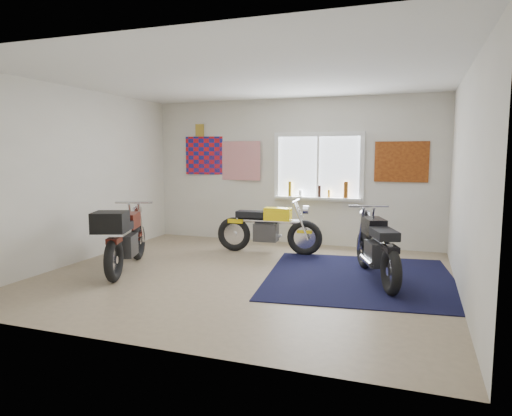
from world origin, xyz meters
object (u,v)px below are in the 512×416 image
(navy_rug, at_px, (360,278))
(maroon_tourer, at_px, (123,238))
(black_chrome_bike, at_px, (377,249))
(yellow_triumph, at_px, (268,229))

(navy_rug, bearing_deg, maroon_tourer, -166.01)
(navy_rug, distance_m, maroon_tourer, 3.36)
(navy_rug, relative_size, black_chrome_bike, 1.44)
(yellow_triumph, distance_m, black_chrome_bike, 2.20)
(yellow_triumph, height_order, black_chrome_bike, black_chrome_bike)
(yellow_triumph, bearing_deg, navy_rug, -36.68)
(black_chrome_bike, bearing_deg, maroon_tourer, 82.69)
(yellow_triumph, bearing_deg, black_chrome_bike, -34.21)
(black_chrome_bike, xyz_separation_m, maroon_tourer, (-3.44, -0.78, 0.08))
(yellow_triumph, relative_size, black_chrome_bike, 1.02)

